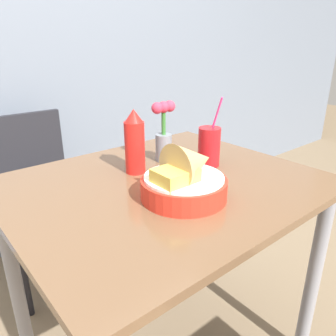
% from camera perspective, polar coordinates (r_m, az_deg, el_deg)
% --- Properties ---
extents(wall_window, '(7.00, 0.06, 2.60)m').
position_cam_1_polar(wall_window, '(1.97, -23.98, 23.28)').
color(wall_window, slate).
rests_on(wall_window, ground_plane).
extents(dining_table, '(0.96, 0.81, 0.76)m').
position_cam_1_polar(dining_table, '(1.10, -0.63, -7.98)').
color(dining_table, brown).
rests_on(dining_table, ground_plane).
extents(chair_far_window, '(0.40, 0.40, 0.85)m').
position_cam_1_polar(chair_far_window, '(1.76, -22.29, -2.65)').
color(chair_far_window, black).
rests_on(chair_far_window, ground_plane).
extents(food_basket, '(0.24, 0.24, 0.17)m').
position_cam_1_polar(food_basket, '(0.92, 3.21, -1.70)').
color(food_basket, red).
rests_on(food_basket, dining_table).
extents(ketchup_bottle, '(0.07, 0.07, 0.22)m').
position_cam_1_polar(ketchup_bottle, '(1.09, -5.83, 4.43)').
color(ketchup_bottle, red).
rests_on(ketchup_bottle, dining_table).
extents(drink_cup, '(0.08, 0.08, 0.25)m').
position_cam_1_polar(drink_cup, '(1.17, 7.16, 3.51)').
color(drink_cup, red).
rests_on(drink_cup, dining_table).
extents(flower_vase, '(0.10, 0.06, 0.22)m').
position_cam_1_polar(flower_vase, '(1.19, -0.77, 6.08)').
color(flower_vase, gray).
rests_on(flower_vase, dining_table).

